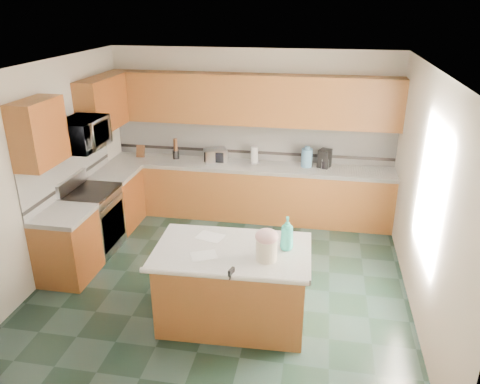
% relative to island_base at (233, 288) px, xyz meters
% --- Properties ---
extents(floor, '(4.60, 4.60, 0.00)m').
position_rel_island_base_xyz_m(floor, '(-0.27, 0.75, -0.43)').
color(floor, black).
rests_on(floor, ground).
extents(ceiling, '(4.60, 4.60, 0.00)m').
position_rel_island_base_xyz_m(ceiling, '(-0.27, 0.75, 2.27)').
color(ceiling, white).
rests_on(ceiling, ground).
extents(wall_back, '(4.60, 0.04, 2.70)m').
position_rel_island_base_xyz_m(wall_back, '(-0.27, 3.07, 0.92)').
color(wall_back, silver).
rests_on(wall_back, ground).
extents(wall_front, '(4.60, 0.04, 2.70)m').
position_rel_island_base_xyz_m(wall_front, '(-0.27, -1.57, 0.92)').
color(wall_front, silver).
rests_on(wall_front, ground).
extents(wall_left, '(0.04, 4.60, 2.70)m').
position_rel_island_base_xyz_m(wall_left, '(-2.59, 0.75, 0.92)').
color(wall_left, silver).
rests_on(wall_left, ground).
extents(wall_right, '(0.04, 4.60, 2.70)m').
position_rel_island_base_xyz_m(wall_right, '(2.05, 0.75, 0.92)').
color(wall_right, silver).
rests_on(wall_right, ground).
extents(back_base_cab, '(4.60, 0.60, 0.86)m').
position_rel_island_base_xyz_m(back_base_cab, '(-0.27, 2.75, 0.00)').
color(back_base_cab, '#58260C').
rests_on(back_base_cab, ground).
extents(back_countertop, '(4.60, 0.64, 0.06)m').
position_rel_island_base_xyz_m(back_countertop, '(-0.27, 2.75, 0.46)').
color(back_countertop, white).
rests_on(back_countertop, back_base_cab).
extents(back_upper_cab, '(4.60, 0.33, 0.78)m').
position_rel_island_base_xyz_m(back_upper_cab, '(-0.27, 2.89, 1.51)').
color(back_upper_cab, '#58260C').
rests_on(back_upper_cab, wall_back).
extents(back_backsplash, '(4.60, 0.02, 0.63)m').
position_rel_island_base_xyz_m(back_backsplash, '(-0.27, 3.04, 0.81)').
color(back_backsplash, silver).
rests_on(back_backsplash, back_countertop).
extents(back_accent_band, '(4.60, 0.01, 0.05)m').
position_rel_island_base_xyz_m(back_accent_band, '(-0.27, 3.04, 0.61)').
color(back_accent_band, black).
rests_on(back_accent_band, back_countertop).
extents(left_base_cab_rear, '(0.60, 0.82, 0.86)m').
position_rel_island_base_xyz_m(left_base_cab_rear, '(-2.27, 2.04, 0.00)').
color(left_base_cab_rear, '#58260C').
rests_on(left_base_cab_rear, ground).
extents(left_counter_rear, '(0.64, 0.82, 0.06)m').
position_rel_island_base_xyz_m(left_counter_rear, '(-2.27, 2.04, 0.46)').
color(left_counter_rear, white).
rests_on(left_counter_rear, left_base_cab_rear).
extents(left_base_cab_front, '(0.60, 0.72, 0.86)m').
position_rel_island_base_xyz_m(left_base_cab_front, '(-2.27, 0.51, 0.00)').
color(left_base_cab_front, '#58260C').
rests_on(left_base_cab_front, ground).
extents(left_counter_front, '(0.64, 0.72, 0.06)m').
position_rel_island_base_xyz_m(left_counter_front, '(-2.27, 0.51, 0.46)').
color(left_counter_front, white).
rests_on(left_counter_front, left_base_cab_front).
extents(left_backsplash, '(0.02, 2.30, 0.63)m').
position_rel_island_base_xyz_m(left_backsplash, '(-2.55, 1.30, 0.81)').
color(left_backsplash, silver).
rests_on(left_backsplash, wall_left).
extents(left_accent_band, '(0.01, 2.30, 0.05)m').
position_rel_island_base_xyz_m(left_accent_band, '(-2.55, 1.30, 0.61)').
color(left_accent_band, black).
rests_on(left_accent_band, wall_left).
extents(left_upper_cab_rear, '(0.33, 1.09, 0.78)m').
position_rel_island_base_xyz_m(left_upper_cab_rear, '(-2.40, 2.18, 1.51)').
color(left_upper_cab_rear, '#58260C').
rests_on(left_upper_cab_rear, wall_left).
extents(left_upper_cab_front, '(0.33, 0.72, 0.78)m').
position_rel_island_base_xyz_m(left_upper_cab_front, '(-2.40, 0.51, 1.51)').
color(left_upper_cab_front, '#58260C').
rests_on(left_upper_cab_front, wall_left).
extents(range_body, '(0.60, 0.76, 0.88)m').
position_rel_island_base_xyz_m(range_body, '(-2.27, 1.25, 0.01)').
color(range_body, '#B7B7BC').
rests_on(range_body, ground).
extents(range_oven_door, '(0.02, 0.68, 0.55)m').
position_rel_island_base_xyz_m(range_oven_door, '(-1.98, 1.25, -0.03)').
color(range_oven_door, black).
rests_on(range_oven_door, range_body).
extents(range_cooktop, '(0.62, 0.78, 0.04)m').
position_rel_island_base_xyz_m(range_cooktop, '(-2.27, 1.25, 0.47)').
color(range_cooktop, black).
rests_on(range_cooktop, range_body).
extents(range_handle, '(0.02, 0.66, 0.02)m').
position_rel_island_base_xyz_m(range_handle, '(-1.95, 1.25, 0.35)').
color(range_handle, '#B7B7BC').
rests_on(range_handle, range_body).
extents(range_backguard, '(0.06, 0.76, 0.18)m').
position_rel_island_base_xyz_m(range_backguard, '(-2.53, 1.25, 0.59)').
color(range_backguard, '#B7B7BC').
rests_on(range_backguard, range_body).
extents(microwave, '(0.50, 0.73, 0.41)m').
position_rel_island_base_xyz_m(microwave, '(-2.27, 1.25, 1.30)').
color(microwave, '#B7B7BC').
rests_on(microwave, wall_left).
extents(island_base, '(1.60, 0.95, 0.86)m').
position_rel_island_base_xyz_m(island_base, '(0.00, 0.00, 0.00)').
color(island_base, '#58260C').
rests_on(island_base, ground).
extents(island_top, '(1.70, 1.06, 0.06)m').
position_rel_island_base_xyz_m(island_top, '(0.00, 0.00, 0.46)').
color(island_top, white).
rests_on(island_top, island_base).
extents(island_bullnose, '(1.67, 0.12, 0.06)m').
position_rel_island_base_xyz_m(island_bullnose, '(0.00, -0.50, 0.46)').
color(island_bullnose, white).
rests_on(island_bullnose, island_base).
extents(treat_jar, '(0.29, 0.29, 0.23)m').
position_rel_island_base_xyz_m(treat_jar, '(0.38, -0.15, 0.60)').
color(treat_jar, '#EDE1C6').
rests_on(treat_jar, island_top).
extents(treat_jar_lid, '(0.24, 0.24, 0.15)m').
position_rel_island_base_xyz_m(treat_jar_lid, '(0.38, -0.15, 0.76)').
color(treat_jar_lid, beige).
rests_on(treat_jar_lid, treat_jar).
extents(treat_jar_knob, '(0.08, 0.03, 0.03)m').
position_rel_island_base_xyz_m(treat_jar_knob, '(0.38, -0.15, 0.81)').
color(treat_jar_knob, tan).
rests_on(treat_jar_knob, treat_jar_lid).
extents(treat_jar_knob_end_l, '(0.04, 0.04, 0.04)m').
position_rel_island_base_xyz_m(treat_jar_knob_end_l, '(0.34, -0.15, 0.81)').
color(treat_jar_knob_end_l, tan).
rests_on(treat_jar_knob_end_l, treat_jar_lid).
extents(treat_jar_knob_end_r, '(0.04, 0.04, 0.04)m').
position_rel_island_base_xyz_m(treat_jar_knob_end_r, '(0.42, -0.15, 0.81)').
color(treat_jar_knob_end_r, tan).
rests_on(treat_jar_knob_end_r, treat_jar_lid).
extents(soap_bottle_island, '(0.16, 0.16, 0.37)m').
position_rel_island_base_xyz_m(soap_bottle_island, '(0.57, 0.10, 0.68)').
color(soap_bottle_island, '#2DB6A7').
rests_on(soap_bottle_island, island_top).
extents(paper_sheet_a, '(0.32, 0.29, 0.00)m').
position_rel_island_base_xyz_m(paper_sheet_a, '(-0.27, -0.19, 0.49)').
color(paper_sheet_a, white).
rests_on(paper_sheet_a, island_top).
extents(paper_sheet_b, '(0.34, 0.29, 0.00)m').
position_rel_island_base_xyz_m(paper_sheet_b, '(-0.30, 0.23, 0.49)').
color(paper_sheet_b, white).
rests_on(paper_sheet_b, island_top).
extents(clamp_body, '(0.05, 0.10, 0.08)m').
position_rel_island_base_xyz_m(clamp_body, '(0.08, -0.48, 0.50)').
color(clamp_body, black).
rests_on(clamp_body, island_top).
extents(clamp_handle, '(0.02, 0.07, 0.02)m').
position_rel_island_base_xyz_m(clamp_handle, '(0.08, -0.53, 0.48)').
color(clamp_handle, black).
rests_on(clamp_handle, island_top).
extents(knife_block, '(0.12, 0.16, 0.23)m').
position_rel_island_base_xyz_m(knife_block, '(-2.12, 2.80, 0.59)').
color(knife_block, '#472814').
rests_on(knife_block, back_countertop).
extents(utensil_crock, '(0.11, 0.11, 0.14)m').
position_rel_island_base_xyz_m(utensil_crock, '(-1.51, 2.83, 0.56)').
color(utensil_crock, black).
rests_on(utensil_crock, back_countertop).
extents(utensil_bundle, '(0.06, 0.06, 0.20)m').
position_rel_island_base_xyz_m(utensil_bundle, '(-1.51, 2.83, 0.73)').
color(utensil_bundle, '#472814').
rests_on(utensil_bundle, utensil_crock).
extents(toaster_oven, '(0.43, 0.36, 0.21)m').
position_rel_island_base_xyz_m(toaster_oven, '(-0.83, 2.80, 0.59)').
color(toaster_oven, '#B7B7BC').
rests_on(toaster_oven, back_countertop).
extents(toaster_oven_door, '(0.32, 0.01, 0.17)m').
position_rel_island_base_xyz_m(toaster_oven_door, '(-0.83, 2.69, 0.59)').
color(toaster_oven_door, black).
rests_on(toaster_oven_door, toaster_oven).
extents(paper_towel, '(0.12, 0.12, 0.27)m').
position_rel_island_base_xyz_m(paper_towel, '(-0.19, 2.85, 0.62)').
color(paper_towel, white).
rests_on(paper_towel, back_countertop).
extents(paper_towel_base, '(0.18, 0.18, 0.01)m').
position_rel_island_base_xyz_m(paper_towel_base, '(-0.19, 2.85, 0.50)').
color(paper_towel_base, '#B7B7BC').
rests_on(paper_towel_base, back_countertop).
extents(water_jug, '(0.18, 0.18, 0.29)m').
position_rel_island_base_xyz_m(water_jug, '(0.65, 2.81, 0.64)').
color(water_jug, '#5A92BC').
rests_on(water_jug, back_countertop).
extents(water_jug_neck, '(0.08, 0.08, 0.04)m').
position_rel_island_base_xyz_m(water_jug_neck, '(0.65, 2.81, 0.80)').
color(water_jug_neck, '#5A92BC').
rests_on(water_jug_neck, water_jug).
extents(coffee_maker, '(0.23, 0.24, 0.29)m').
position_rel_island_base_xyz_m(coffee_maker, '(0.93, 2.83, 0.64)').
color(coffee_maker, black).
rests_on(coffee_maker, back_countertop).
extents(coffee_carafe, '(0.12, 0.12, 0.12)m').
position_rel_island_base_xyz_m(coffee_carafe, '(0.93, 2.79, 0.55)').
color(coffee_carafe, black).
rests_on(coffee_carafe, back_countertop).
extents(soap_bottle_back, '(0.12, 0.12, 0.24)m').
position_rel_island_base_xyz_m(soap_bottle_back, '(0.94, 2.80, 0.61)').
color(soap_bottle_back, white).
rests_on(soap_bottle_back, back_countertop).
extents(soap_back_cap, '(0.02, 0.02, 0.03)m').
position_rel_island_base_xyz_m(soap_back_cap, '(0.94, 2.80, 0.74)').
color(soap_back_cap, red).
rests_on(soap_back_cap, soap_bottle_back).
extents(window_light_proxy, '(0.02, 1.40, 1.10)m').
position_rel_island_base_xyz_m(window_light_proxy, '(2.02, 0.55, 1.07)').
color(window_light_proxy, white).
rests_on(window_light_proxy, wall_right).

